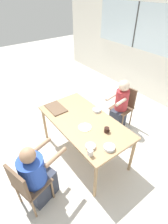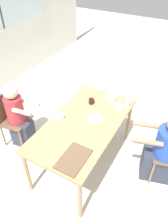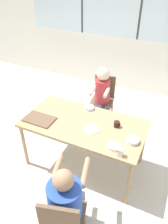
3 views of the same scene
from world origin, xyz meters
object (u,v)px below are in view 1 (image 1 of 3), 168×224
(person_man_blue_shirt, at_px, (120,107))
(bowl_cereal, at_px, (109,148))
(bowl_fruit, at_px, (97,110))
(chair_for_woman_green_shirt, at_px, (26,184))
(milk_carton_small, at_px, (90,153))
(chair_for_man_blue_shirt, at_px, (124,104))
(person_woman_green_shirt, at_px, (37,177))
(bowl_white_shallow, at_px, (90,146))
(coffee_mug, at_px, (107,130))

(person_man_blue_shirt, distance_m, bowl_cereal, 1.46)
(bowl_fruit, bearing_deg, chair_for_woman_green_shirt, -74.75)
(bowl_fruit, bearing_deg, bowl_cereal, -28.96)
(person_man_blue_shirt, height_order, bowl_cereal, person_man_blue_shirt)
(milk_carton_small, height_order, bowl_cereal, milk_carton_small)
(chair_for_man_blue_shirt, distance_m, person_woman_green_shirt, 2.31)
(person_man_blue_shirt, xyz_separation_m, bowl_cereal, (0.86, -1.16, 0.27))
(bowl_white_shallow, height_order, bowl_cereal, bowl_cereal)
(milk_carton_small, distance_m, bowl_cereal, 0.29)
(bowl_cereal, distance_m, bowl_fruit, 0.89)
(milk_carton_small, bearing_deg, bowl_fruit, 134.92)
(person_man_blue_shirt, distance_m, bowl_white_shallow, 1.54)
(person_woman_green_shirt, distance_m, coffee_mug, 1.20)
(chair_for_man_blue_shirt, bearing_deg, person_woman_green_shirt, 93.46)
(chair_for_woman_green_shirt, bearing_deg, bowl_fruit, 89.33)
(chair_for_woman_green_shirt, distance_m, person_woman_green_shirt, 0.18)
(person_woman_green_shirt, relative_size, bowl_white_shallow, 7.40)
(person_woman_green_shirt, distance_m, milk_carton_small, 0.82)
(chair_for_woman_green_shirt, height_order, bowl_fruit, chair_for_woman_green_shirt)
(person_woman_green_shirt, relative_size, bowl_fruit, 7.50)
(milk_carton_small, bearing_deg, chair_for_woman_green_shirt, -109.40)
(bowl_white_shallow, distance_m, bowl_fruit, 0.86)
(bowl_white_shallow, height_order, bowl_fruit, bowl_fruit)
(person_man_blue_shirt, distance_m, milk_carton_small, 1.67)
(person_woman_green_shirt, xyz_separation_m, bowl_fruit, (-0.37, 1.37, 0.33))
(person_woman_green_shirt, bearing_deg, milk_carton_small, 46.97)
(chair_for_woman_green_shirt, relative_size, bowl_white_shallow, 6.10)
(coffee_mug, height_order, bowl_fruit, coffee_mug)
(person_man_blue_shirt, height_order, milk_carton_small, person_man_blue_shirt)
(person_man_blue_shirt, relative_size, coffee_mug, 13.34)
(person_man_blue_shirt, distance_m, coffee_mug, 1.16)
(person_man_blue_shirt, xyz_separation_m, coffee_mug, (0.58, -0.95, 0.29))
(milk_carton_small, distance_m, bowl_fruit, 1.00)
(chair_for_man_blue_shirt, bearing_deg, chair_for_woman_green_shirt, 93.74)
(chair_for_woman_green_shirt, distance_m, person_man_blue_shirt, 2.32)
(chair_for_woman_green_shirt, xyz_separation_m, coffee_mug, (0.09, 1.31, 0.29))
(milk_carton_small, bearing_deg, person_woman_green_shirt, -117.12)
(chair_for_man_blue_shirt, xyz_separation_m, bowl_cereal, (0.88, -1.32, 0.27))
(chair_for_man_blue_shirt, xyz_separation_m, milk_carton_small, (0.81, -1.60, 0.30))
(bowl_fruit, bearing_deg, milk_carton_small, -45.08)
(milk_carton_small, bearing_deg, coffee_mug, 112.88)
(bowl_white_shallow, relative_size, bowl_fruit, 1.01)
(chair_for_man_blue_shirt, xyz_separation_m, coffee_mug, (0.61, -1.11, 0.29))
(person_woman_green_shirt, relative_size, person_man_blue_shirt, 0.95)
(chair_for_woman_green_shirt, relative_size, bowl_cereal, 5.61)
(chair_for_woman_green_shirt, xyz_separation_m, chair_for_man_blue_shirt, (-0.52, 2.42, 0.00))
(milk_carton_small, relative_size, bowl_white_shallow, 0.68)
(person_woman_green_shirt, height_order, bowl_cereal, person_woman_green_shirt)
(chair_for_man_blue_shirt, xyz_separation_m, bowl_white_shallow, (0.70, -1.51, 0.27))
(person_man_blue_shirt, distance_m, bowl_fruit, 0.78)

